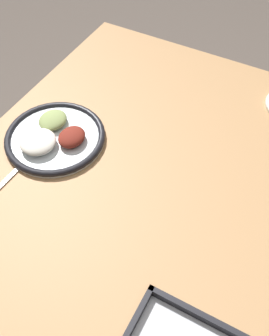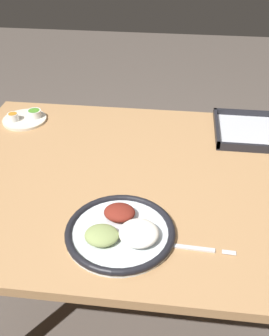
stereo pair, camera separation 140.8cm
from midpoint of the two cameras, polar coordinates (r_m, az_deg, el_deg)
name	(u,v)px [view 2 (the right image)]	position (r m, az deg, el deg)	size (l,w,h in m)	color
ground_plane	(135,311)	(1.61, -14.29, -39.42)	(8.00, 8.00, 0.00)	#564C44
dining_table	(135,198)	(1.02, -20.10, -29.60)	(1.25, 0.95, 0.72)	#AD7F51
dinner_plate	(121,231)	(0.87, -31.76, -41.16)	(0.30, 0.30, 0.05)	silver
fork	(192,248)	(0.82, -17.17, -48.11)	(0.20, 0.02, 0.00)	silver
saucer_plate	(25,118)	(1.32, -34.67, -8.89)	(0.17, 0.17, 0.04)	beige
baking_tray	(261,132)	(1.04, 9.69, -14.98)	(0.32, 0.27, 0.04)	black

